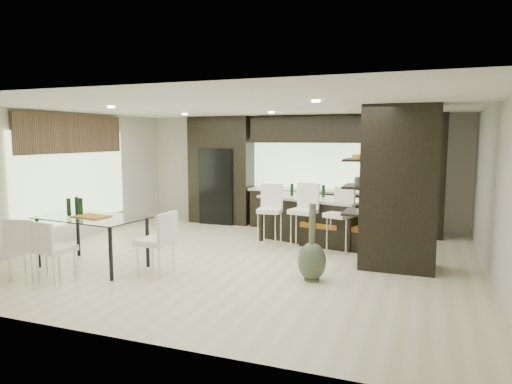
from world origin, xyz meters
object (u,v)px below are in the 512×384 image
at_px(stool_left, 270,222).
at_px(stool_mid, 303,223).
at_px(chair_far, 28,250).
at_px(chair_end, 156,246).
at_px(stool_right, 338,227).
at_px(dining_table, 93,242).
at_px(floor_vase, 312,242).
at_px(bench, 333,235).
at_px(kitchen_island, 313,219).
at_px(chair_near, 56,253).

bearing_deg(stool_left, stool_mid, -6.86).
xyz_separation_m(chair_far, chair_end, (1.78, 0.82, 0.03)).
xyz_separation_m(stool_right, dining_table, (-3.68, -2.42, -0.07)).
bearing_deg(floor_vase, chair_far, -161.43).
xyz_separation_m(stool_left, bench, (1.20, 0.40, -0.26)).
bearing_deg(bench, floor_vase, -78.63).
distance_m(stool_mid, chair_end, 2.99).
bearing_deg(bench, stool_left, -152.82).
bearing_deg(kitchen_island, chair_near, -109.45).
relative_size(kitchen_island, chair_near, 2.58).
relative_size(stool_right, chair_end, 1.06).
bearing_deg(stool_left, bench, 12.21).
bearing_deg(chair_near, stool_right, 49.71).
relative_size(stool_mid, dining_table, 0.58).
distance_m(stool_right, bench, 0.50).
distance_m(floor_vase, chair_end, 2.47).
height_order(stool_mid, chair_near, stool_mid).
height_order(stool_left, chair_near, stool_left).
bearing_deg(stool_left, chair_far, -137.83).
height_order(stool_right, bench, stool_right).
xyz_separation_m(dining_table, chair_near, (0.00, -0.82, 0.00)).
distance_m(bench, chair_near, 5.06).
distance_m(kitchen_island, stool_right, 1.05).
bearing_deg(dining_table, stool_left, 52.47).
relative_size(kitchen_island, chair_far, 2.54).
relative_size(floor_vase, chair_near, 1.36).
distance_m(kitchen_island, bench, 0.69).
distance_m(dining_table, chair_far, 0.99).
bearing_deg(bench, chair_end, -120.35).
xyz_separation_m(stool_left, dining_table, (-2.31, -2.42, -0.08)).
xyz_separation_m(kitchen_island, bench, (0.52, -0.40, -0.22)).
height_order(dining_table, chair_far, chair_far).
bearing_deg(dining_table, chair_far, -118.05).
bearing_deg(bench, stool_right, -58.18).
height_order(kitchen_island, stool_left, stool_left).
distance_m(stool_mid, stool_right, 0.69).
bearing_deg(chair_end, chair_far, 116.23).
distance_m(stool_left, bench, 1.29).
height_order(stool_right, chair_end, stool_right).
height_order(stool_right, chair_near, stool_right).
height_order(kitchen_island, bench, kitchen_island).
xyz_separation_m(stool_mid, chair_end, (-1.77, -2.41, -0.05)).
bearing_deg(chair_end, stool_mid, -34.75).
xyz_separation_m(chair_near, chair_far, (-0.56, -0.00, 0.01)).
distance_m(stool_right, chair_end, 3.45).
height_order(stool_left, dining_table, stool_left).
distance_m(dining_table, chair_end, 1.23).
relative_size(kitchen_island, dining_table, 1.25).
height_order(stool_left, bench, stool_left).
bearing_deg(floor_vase, stool_mid, 108.72).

